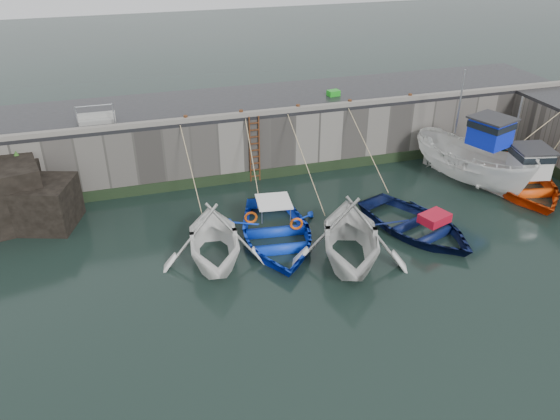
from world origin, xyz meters
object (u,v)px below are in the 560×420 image
object	(u,v)px
bollard_c	(298,107)
bollard_e	(410,96)
boat_near_blacktrim	(349,260)
boat_near_navy	(416,231)
bollard_b	(241,113)
boat_near_blue	(276,240)
boat_far_white	(473,163)
bollard_a	(186,118)
boat_near_white	(215,259)
bollard_d	(350,102)
fish_crate	(333,93)
boat_far_orange	(519,179)
ladder	(255,150)

from	to	relation	value
bollard_c	bollard_e	xyz separation A→B (m)	(5.80, 0.00, 0.00)
boat_near_blacktrim	boat_near_navy	size ratio (longest dim) A/B	0.98
boat_near_blacktrim	bollard_b	distance (m)	8.74
boat_near_blue	bollard_b	distance (m)	6.63
boat_near_blue	bollard_c	size ratio (longest dim) A/B	20.39
bollard_c	boat_far_white	bearing A→B (deg)	-25.02
boat_near_blue	boat_far_white	bearing A→B (deg)	19.44
boat_near_blue	bollard_a	distance (m)	7.06
boat_near_navy	boat_far_white	distance (m)	5.77
boat_near_blacktrim	bollard_a	distance (m)	9.66
boat_far_white	boat_near_blue	bearing A→B (deg)	172.34
boat_far_white	bollard_b	bearing A→B (deg)	140.96
boat_near_white	boat_near_blue	distance (m)	2.61
boat_near_blue	boat_near_navy	bearing A→B (deg)	-2.79
boat_near_blacktrim	bollard_d	world-z (taller)	bollard_d
bollard_a	bollard_c	world-z (taller)	same
bollard_b	fish_crate	bearing A→B (deg)	17.80
bollard_a	bollard_b	world-z (taller)	same
bollard_a	bollard_d	size ratio (longest dim) A/B	1.00
boat_far_white	boat_far_orange	distance (m)	2.20
ladder	bollard_c	size ratio (longest dim) A/B	11.43
ladder	bollard_a	size ratio (longest dim) A/B	11.43
boat_near_navy	bollard_e	size ratio (longest dim) A/B	19.02
boat_near_blue	boat_far_orange	world-z (taller)	boat_far_orange
boat_near_blue	boat_far_white	distance (m)	10.55
boat_near_blacktrim	bollard_c	distance (m)	8.50
boat_far_white	bollard_c	xyz separation A→B (m)	(-7.48, 3.49, 2.26)
boat_near_white	boat_near_blue	world-z (taller)	boat_near_white
boat_near_white	boat_near_navy	size ratio (longest dim) A/B	0.89
boat_near_blue	bollard_a	bearing A→B (deg)	119.83
bollard_b	boat_far_orange	bearing A→B (deg)	-20.86
ladder	boat_near_blue	xyz separation A→B (m)	(-0.58, -5.42, -1.59)
boat_far_white	bollard_a	world-z (taller)	boat_far_white
bollard_d	bollard_e	world-z (taller)	same
boat_near_white	boat_far_white	xyz separation A→B (m)	(12.80, 2.87, 1.04)
boat_near_blacktrim	fish_crate	world-z (taller)	fish_crate
boat_far_white	ladder	bearing A→B (deg)	141.83
fish_crate	bollard_a	distance (m)	7.80
ladder	bollard_d	distance (m)	5.11
boat_near_blacktrim	bollard_e	world-z (taller)	bollard_e
boat_near_blacktrim	fish_crate	xyz separation A→B (m)	(3.00, 9.46, 3.30)
bollard_a	bollard_c	xyz separation A→B (m)	(5.20, 0.00, 0.00)
boat_near_blacktrim	boat_near_blue	bearing A→B (deg)	155.83
fish_crate	boat_near_blacktrim	bearing A→B (deg)	-116.73
boat_near_blue	bollard_a	xyz separation A→B (m)	(-2.42, 5.75, 3.30)
bollard_d	boat_near_navy	bearing A→B (deg)	-88.23
bollard_b	bollard_c	bearing A→B (deg)	0.00
bollard_a	boat_near_white	bearing A→B (deg)	-91.07
bollard_a	bollard_d	distance (m)	7.80
fish_crate	bollard_c	size ratio (longest dim) A/B	2.08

